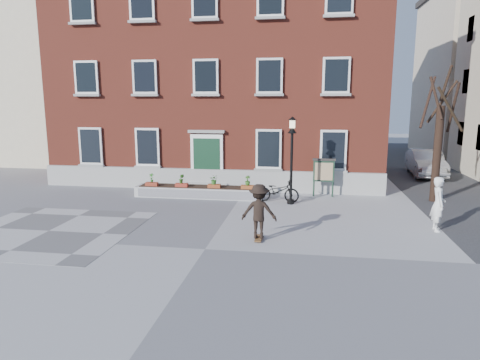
% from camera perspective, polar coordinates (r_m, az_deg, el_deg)
% --- Properties ---
extents(ground, '(100.00, 100.00, 0.00)m').
position_cam_1_polar(ground, '(13.72, -4.69, -9.18)').
color(ground, '#99999C').
rests_on(ground, ground).
extents(checker_patch, '(6.00, 6.00, 0.01)m').
position_cam_1_polar(checker_patch, '(16.94, -24.12, -6.21)').
color(checker_patch, '#5B5B5E').
rests_on(checker_patch, ground).
extents(distant_building, '(10.00, 12.00, 13.00)m').
position_cam_1_polar(distant_building, '(38.81, -24.69, 12.43)').
color(distant_building, beige).
rests_on(distant_building, ground).
extents(bicycle, '(2.05, 0.88, 1.05)m').
position_cam_1_polar(bicycle, '(19.75, 5.01, -1.45)').
color(bicycle, black).
rests_on(bicycle, ground).
extents(parked_car, '(1.98, 5.00, 1.62)m').
position_cam_1_polar(parked_car, '(28.86, 23.53, 2.11)').
color(parked_car, silver).
rests_on(parked_car, ground).
extents(bystander, '(0.49, 0.73, 1.97)m').
position_cam_1_polar(bystander, '(16.83, 24.91, -2.93)').
color(bystander, white).
rests_on(bystander, ground).
extents(brick_building, '(18.40, 10.85, 12.60)m').
position_cam_1_polar(brick_building, '(27.05, -2.06, 14.14)').
color(brick_building, maroon).
rests_on(brick_building, ground).
extents(planter_assembly, '(6.20, 1.12, 1.15)m').
position_cam_1_polar(planter_assembly, '(20.81, -5.44, -1.45)').
color(planter_assembly, silver).
rests_on(planter_assembly, ground).
extents(bare_tree, '(1.83, 1.83, 6.16)m').
position_cam_1_polar(bare_tree, '(21.47, 24.93, 4.70)').
color(bare_tree, black).
rests_on(bare_tree, ground).
extents(lamp_post, '(0.40, 0.40, 3.93)m').
position_cam_1_polar(lamp_post, '(19.13, 6.92, 4.24)').
color(lamp_post, black).
rests_on(lamp_post, ground).
extents(notice_board, '(1.10, 0.16, 1.87)m').
position_cam_1_polar(notice_board, '(21.01, 11.11, 1.17)').
color(notice_board, '#193222').
rests_on(notice_board, ground).
extents(skateboarder, '(1.19, 0.78, 1.91)m').
position_cam_1_polar(skateboarder, '(14.28, 2.55, -4.20)').
color(skateboarder, brown).
rests_on(skateboarder, ground).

